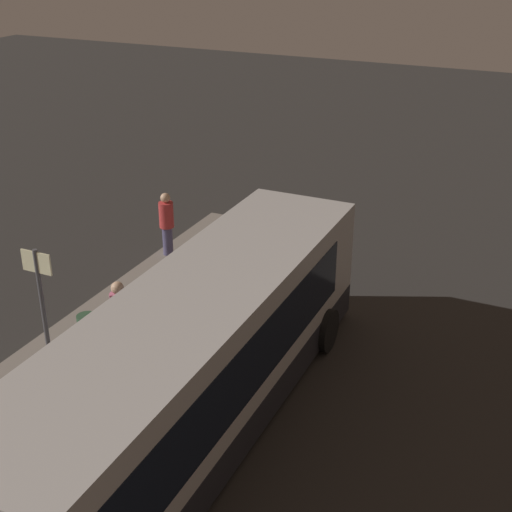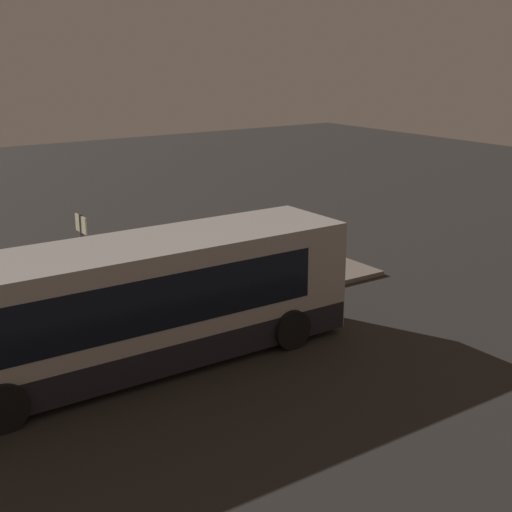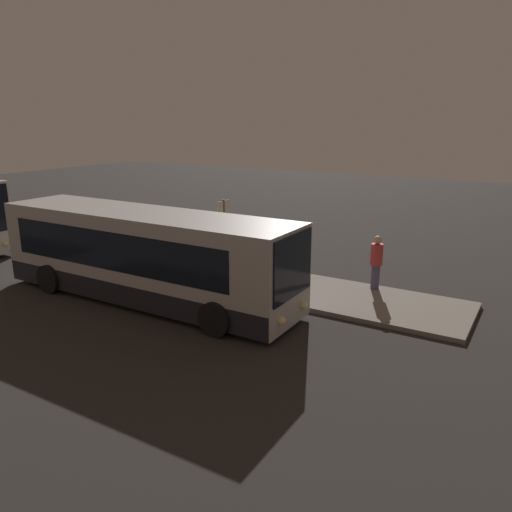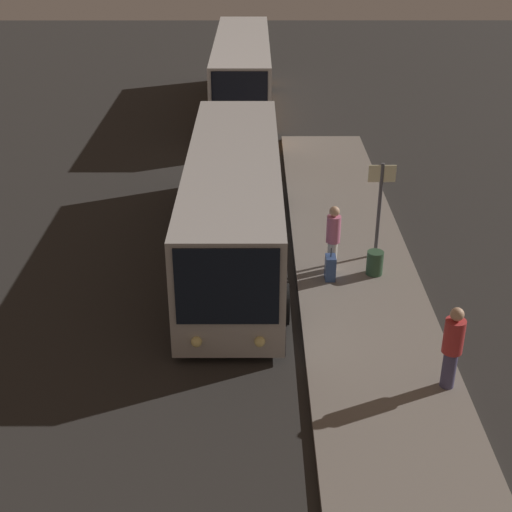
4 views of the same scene
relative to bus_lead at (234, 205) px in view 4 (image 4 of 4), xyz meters
The scene contains 9 objects.
ground 1.49m from the bus_lead, 163.97° to the left, with size 80.00×80.00×0.00m, color #2B2826.
platform 3.59m from the bus_lead, 94.68° to the left, with size 20.00×3.23×0.14m.
bus_lead is the anchor object (origin of this frame).
bus_second 14.77m from the bus_lead, behind, with size 12.26×2.73×3.28m.
passenger_boarding 2.96m from the bus_lead, 63.20° to the left, with size 0.47×0.47×1.84m.
passenger_waiting 7.80m from the bus_lead, 35.45° to the left, with size 0.54×0.54×1.86m.
suitcase 3.28m from the bus_lead, 54.28° to the left, with size 0.40×0.26×0.90m.
sign_post 3.98m from the bus_lead, 83.25° to the left, with size 0.10×0.73×2.70m.
trash_bin 4.17m from the bus_lead, 67.48° to the left, with size 0.44×0.44×0.65m.
Camera 4 is at (18.40, 0.50, 9.24)m, focal length 50.00 mm.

